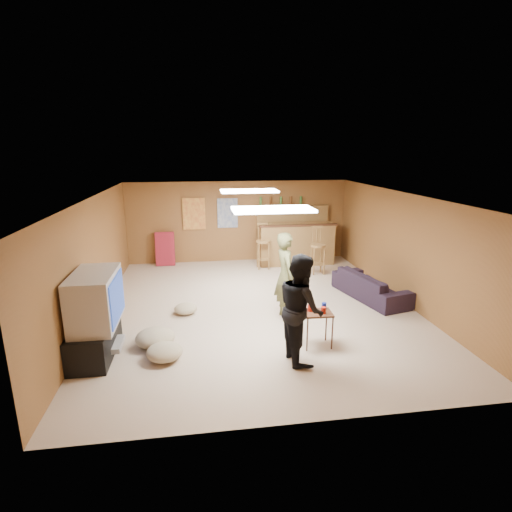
{
  "coord_description": "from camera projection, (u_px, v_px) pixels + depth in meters",
  "views": [
    {
      "loc": [
        -1.11,
        -7.29,
        3.05
      ],
      "look_at": [
        0.0,
        0.2,
        1.0
      ],
      "focal_mm": 28.0,
      "sensor_mm": 36.0,
      "label": 1
    }
  ],
  "objects": [
    {
      "name": "tray_table",
      "position": [
        317.0,
        329.0,
        6.31
      ],
      "size": [
        0.46,
        0.37,
        0.57
      ],
      "primitive_type": "cube",
      "rotation": [
        0.0,
        0.0,
        -0.05
      ],
      "color": "#3C2013",
      "rests_on": "ground"
    },
    {
      "name": "bar_stool_left",
      "position": [
        263.0,
        244.0,
        10.32
      ],
      "size": [
        0.48,
        0.48,
        1.31
      ],
      "primitive_type": null,
      "rotation": [
        0.0,
        0.0,
        0.17
      ],
      "color": "brown",
      "rests_on": "ground"
    },
    {
      "name": "person_black",
      "position": [
        301.0,
        308.0,
        5.78
      ],
      "size": [
        0.68,
        0.84,
        1.62
      ],
      "primitive_type": "imported",
      "rotation": [
        0.0,
        0.0,
        1.67
      ],
      "color": "black",
      "rests_on": "ground"
    },
    {
      "name": "bar_backing",
      "position": [
        292.0,
        217.0,
        11.08
      ],
      "size": [
        2.0,
        0.14,
        0.6
      ],
      "primitive_type": "cube",
      "color": "brown",
      "rests_on": "bar_counter"
    },
    {
      "name": "ceiling_panel_back",
      "position": [
        249.0,
        191.0,
        8.5
      ],
      "size": [
        1.2,
        0.6,
        0.04
      ],
      "primitive_type": "cube",
      "color": "white",
      "rests_on": "ceiling"
    },
    {
      "name": "folding_chair_stack",
      "position": [
        165.0,
        249.0,
        10.67
      ],
      "size": [
        0.5,
        0.26,
        0.91
      ],
      "primitive_type": "cube",
      "rotation": [
        -0.14,
        0.0,
        0.0
      ],
      "color": "maroon",
      "rests_on": "ground"
    },
    {
      "name": "cup_red_near",
      "position": [
        310.0,
        308.0,
        6.26
      ],
      "size": [
        0.1,
        0.1,
        0.11
      ],
      "primitive_type": "cylinder",
      "rotation": [
        0.0,
        0.0,
        0.17
      ],
      "color": "#B61A0C",
      "rests_on": "tray_table"
    },
    {
      "name": "cup_blue",
      "position": [
        324.0,
        306.0,
        6.35
      ],
      "size": [
        0.09,
        0.09,
        0.1
      ],
      "primitive_type": "cylinder",
      "rotation": [
        0.0,
        0.0,
        0.28
      ],
      "color": "#152996",
      "rests_on": "tray_table"
    },
    {
      "name": "sofa",
      "position": [
        370.0,
        286.0,
        8.36
      ],
      "size": [
        1.14,
        1.96,
        0.54
      ],
      "primitive_type": "imported",
      "rotation": [
        0.0,
        0.0,
        1.81
      ],
      "color": "black",
      "rests_on": "ground"
    },
    {
      "name": "wall_front",
      "position": [
        306.0,
        336.0,
        4.29
      ],
      "size": [
        6.0,
        0.02,
        2.2
      ],
      "primitive_type": "cube",
      "color": "brown",
      "rests_on": "ground"
    },
    {
      "name": "tv_body",
      "position": [
        95.0,
        299.0,
        5.88
      ],
      "size": [
        0.6,
        1.1,
        0.8
      ],
      "primitive_type": "cube",
      "color": "#B2B2B7",
      "rests_on": "tv_stand"
    },
    {
      "name": "cup_red_far",
      "position": [
        323.0,
        310.0,
        6.17
      ],
      "size": [
        0.09,
        0.09,
        0.11
      ],
      "primitive_type": "cylinder",
      "rotation": [
        0.0,
        0.0,
        -0.23
      ],
      "color": "#B61A0C",
      "rests_on": "tray_table"
    },
    {
      "name": "dvd_box",
      "position": [
        111.0,
        345.0,
        6.09
      ],
      "size": [
        0.35,
        0.5,
        0.08
      ],
      "primitive_type": "cube",
      "color": "#B2B2B7",
      "rests_on": "tv_stand"
    },
    {
      "name": "cushion_far",
      "position": [
        165.0,
        352.0,
        5.93
      ],
      "size": [
        0.67,
        0.67,
        0.24
      ],
      "primitive_type": "ellipsoid",
      "rotation": [
        0.0,
        0.0,
        -0.29
      ],
      "color": "tan",
      "rests_on": "ground"
    },
    {
      "name": "bar_counter",
      "position": [
        296.0,
        244.0,
        10.8
      ],
      "size": [
        2.0,
        0.6,
        1.1
      ],
      "primitive_type": "cube",
      "color": "brown",
      "rests_on": "ground"
    },
    {
      "name": "wall_back",
      "position": [
        238.0,
        222.0,
        10.97
      ],
      "size": [
        6.0,
        0.02,
        2.2
      ],
      "primitive_type": "cube",
      "color": "brown",
      "rests_on": "ground"
    },
    {
      "name": "person_olive",
      "position": [
        286.0,
        276.0,
        7.23
      ],
      "size": [
        0.43,
        0.62,
        1.62
      ],
      "primitive_type": "imported",
      "rotation": [
        0.0,
        0.0,
        1.65
      ],
      "color": "brown",
      "rests_on": "ground"
    },
    {
      "name": "ground",
      "position": [
        257.0,
        307.0,
        7.92
      ],
      "size": [
        7.0,
        7.0,
        0.0
      ],
      "primitive_type": "plane",
      "color": "#BBA38E",
      "rests_on": "ground"
    },
    {
      "name": "poster_left",
      "position": [
        194.0,
        214.0,
        10.7
      ],
      "size": [
        0.6,
        0.03,
        0.85
      ],
      "primitive_type": "cube",
      "color": "#BF3F26",
      "rests_on": "wall_back"
    },
    {
      "name": "bar_shelf",
      "position": [
        293.0,
        207.0,
        10.99
      ],
      "size": [
        2.0,
        0.18,
        0.05
      ],
      "primitive_type": "cube",
      "color": "brown",
      "rests_on": "bar_backing"
    },
    {
      "name": "tv_stand",
      "position": [
        95.0,
        340.0,
        6.03
      ],
      "size": [
        0.55,
        1.3,
        0.5
      ],
      "primitive_type": "cube",
      "color": "black",
      "rests_on": "ground"
    },
    {
      "name": "cushion_near_tv",
      "position": [
        155.0,
        338.0,
        6.34
      ],
      "size": [
        0.8,
        0.8,
        0.28
      ],
      "primitive_type": "ellipsoid",
      "rotation": [
        0.0,
        0.0,
        0.38
      ],
      "color": "tan",
      "rests_on": "ground"
    },
    {
      "name": "ceiling",
      "position": [
        258.0,
        196.0,
        7.34
      ],
      "size": [
        6.0,
        7.0,
        0.02
      ],
      "primitive_type": "cube",
      "color": "silver",
      "rests_on": "ground"
    },
    {
      "name": "wall_right",
      "position": [
        404.0,
        248.0,
        8.06
      ],
      "size": [
        0.02,
        7.0,
        2.2
      ],
      "primitive_type": "cube",
      "color": "brown",
      "rests_on": "ground"
    },
    {
      "name": "bottle_row",
      "position": [
        281.0,
        201.0,
        10.88
      ],
      "size": [
        1.2,
        0.08,
        0.26
      ],
      "primitive_type": null,
      "color": "#3F7233",
      "rests_on": "bar_shelf"
    },
    {
      "name": "ceiling_panel_front",
      "position": [
        273.0,
        209.0,
        5.92
      ],
      "size": [
        1.2,
        0.6,
        0.04
      ],
      "primitive_type": "cube",
      "color": "white",
      "rests_on": "ceiling"
    },
    {
      "name": "tv_screen",
      "position": [
        117.0,
        298.0,
        5.92
      ],
      "size": [
        0.02,
        0.95,
        0.65
      ],
      "primitive_type": "cube",
      "color": "navy",
      "rests_on": "tv_body"
    },
    {
      "name": "bar_stool_right",
      "position": [
        318.0,
        248.0,
        9.89
      ],
      "size": [
        0.47,
        0.47,
        1.31
      ],
      "primitive_type": null,
      "rotation": [
        0.0,
        0.0,
        0.14
      ],
      "color": "brown",
      "rests_on": "ground"
    },
    {
      "name": "bar_lip",
      "position": [
        299.0,
        225.0,
        10.42
      ],
      "size": [
        2.1,
        0.12,
        0.05
      ],
      "primitive_type": "cube",
      "color": "#3C2013",
      "rests_on": "bar_counter"
    },
    {
      "name": "cushion_mid",
      "position": [
        186.0,
        309.0,
        7.6
      ],
      "size": [
        0.56,
        0.56,
        0.19
      ],
      "primitive_type": "ellipsoid",
      "rotation": [
        0.0,
        0.0,
        0.36
      ],
      "color": "tan",
      "rests_on": "ground"
    },
    {
      "name": "wall_left",
      "position": [
        94.0,
        260.0,
        7.21
      ],
      "size": [
        0.02,
        7.0,
        2.2
      ],
      "primitive_type": "cube",
      "color": "brown",
      "rests_on": "ground"
    },
    {
      "name": "poster_right",
      "position": [
        227.0,
        213.0,
        10.83
      ],
      "size": [
        0.55,
        0.03,
        0.8
      ],
      "primitive_type": "cube",
      "color": "#334C99",
      "rests_on": "wall_back"
    }
  ]
}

